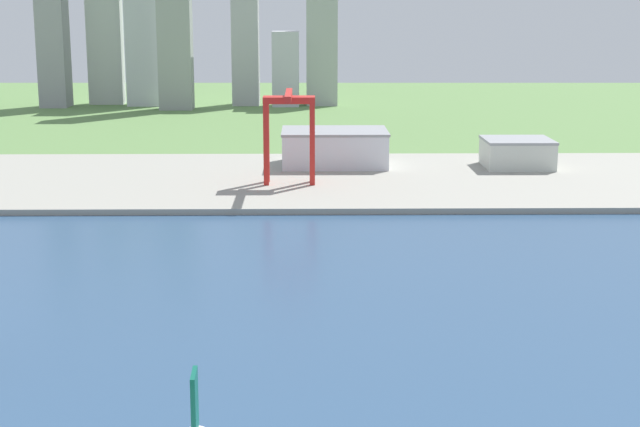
# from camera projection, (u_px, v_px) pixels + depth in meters

# --- Properties ---
(ground_plane) EXTENTS (2400.00, 2400.00, 0.00)m
(ground_plane) POSITION_uv_depth(u_px,v_px,m) (240.00, 314.00, 250.48)
(ground_plane) COLOR #5A8146
(water_bay) EXTENTS (840.00, 360.00, 0.15)m
(water_bay) POSITION_uv_depth(u_px,v_px,m) (220.00, 408.00, 191.79)
(water_bay) COLOR #2D4C70
(water_bay) RESTS_ON ground
(industrial_pier) EXTENTS (840.00, 140.00, 2.50)m
(industrial_pier) POSITION_uv_depth(u_px,v_px,m) (268.00, 180.00, 436.00)
(industrial_pier) COLOR gray
(industrial_pier) RESTS_ON ground
(port_crane_red) EXTENTS (22.02, 41.51, 40.11)m
(port_crane_red) POSITION_uv_depth(u_px,v_px,m) (289.00, 118.00, 412.61)
(port_crane_red) COLOR red
(port_crane_red) RESTS_ON industrial_pier
(warehouse_main) EXTENTS (50.44, 37.28, 17.02)m
(warehouse_main) POSITION_uv_depth(u_px,v_px,m) (334.00, 147.00, 466.67)
(warehouse_main) COLOR silver
(warehouse_main) RESTS_ON industrial_pier
(warehouse_annex) EXTENTS (31.78, 30.14, 13.50)m
(warehouse_annex) POSITION_uv_depth(u_px,v_px,m) (517.00, 153.00, 461.51)
(warehouse_annex) COLOR silver
(warehouse_annex) RESTS_ON industrial_pier
(distant_skyline) EXTENTS (230.70, 59.14, 158.79)m
(distant_skyline) POSITION_uv_depth(u_px,v_px,m) (167.00, 25.00, 755.98)
(distant_skyline) COLOR #95939C
(distant_skyline) RESTS_ON ground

